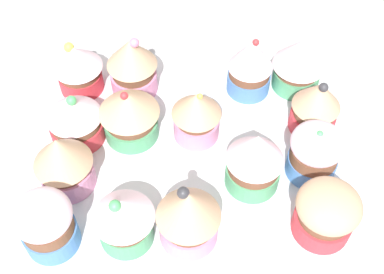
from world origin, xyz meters
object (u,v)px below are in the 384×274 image
(cupcake_1, at_px, (315,152))
(cupcake_9, at_px, (129,113))
(cupcake_7, at_px, (196,114))
(cupcake_8, at_px, (124,218))
(baking_tray, at_px, (192,156))
(cupcake_0, at_px, (326,212))
(cupcake_14, at_px, (78,67))
(cupcake_3, at_px, (299,62))
(cupcake_5, at_px, (250,66))
(cupcake_4, at_px, (255,160))
(cupcake_6, at_px, (188,215))
(cupcake_13, at_px, (75,118))
(cupcake_12, at_px, (63,162))
(cupcake_10, at_px, (132,65))
(cupcake_2, at_px, (316,105))
(cupcake_11, at_px, (46,223))

(cupcake_1, height_order, cupcake_9, cupcake_9)
(cupcake_7, height_order, cupcake_8, cupcake_8)
(cupcake_1, xyz_separation_m, cupcake_8, (-0.07, 0.20, 0.00))
(baking_tray, height_order, cupcake_0, cupcake_0)
(cupcake_9, distance_m, cupcake_14, 0.10)
(cupcake_0, relative_size, cupcake_9, 0.89)
(cupcake_1, distance_m, cupcake_3, 0.13)
(baking_tray, bearing_deg, cupcake_7, -11.49)
(cupcake_5, xyz_separation_m, cupcake_9, (-0.07, 0.14, -0.00))
(cupcake_4, height_order, cupcake_5, cupcake_5)
(cupcake_6, bearing_deg, cupcake_9, 25.65)
(cupcake_13, bearing_deg, baking_tray, -101.98)
(baking_tray, height_order, cupcake_1, cupcake_1)
(cupcake_9, xyz_separation_m, cupcake_14, (0.08, 0.07, -0.00))
(cupcake_12, bearing_deg, cupcake_8, -134.79)
(cupcake_4, height_order, cupcake_8, cupcake_4)
(cupcake_7, bearing_deg, cupcake_14, 61.11)
(cupcake_4, bearing_deg, cupcake_8, 115.40)
(cupcake_12, bearing_deg, baking_tray, -75.04)
(cupcake_10, distance_m, cupcake_14, 0.07)
(cupcake_6, height_order, cupcake_12, cupcake_6)
(cupcake_9, bearing_deg, cupcake_12, 135.47)
(cupcake_7, xyz_separation_m, cupcake_12, (-0.06, 0.14, 0.00))
(cupcake_6, relative_size, cupcake_9, 1.17)
(cupcake_8, distance_m, cupcake_10, 0.20)
(cupcake_9, height_order, cupcake_13, cupcake_9)
(cupcake_5, distance_m, cupcake_13, 0.21)
(cupcake_2, xyz_separation_m, cupcake_12, (-0.07, 0.27, 0.00))
(cupcake_0, height_order, cupcake_2, cupcake_2)
(cupcake_7, distance_m, cupcake_13, 0.14)
(cupcake_0, distance_m, cupcake_1, 0.07)
(cupcake_14, bearing_deg, cupcake_2, -104.00)
(cupcake_0, xyz_separation_m, cupcake_11, (-0.01, 0.27, 0.00))
(cupcake_10, distance_m, cupcake_13, 0.10)
(cupcake_14, bearing_deg, cupcake_4, -126.02)
(cupcake_8, relative_size, cupcake_12, 0.96)
(cupcake_3, relative_size, cupcake_4, 0.93)
(cupcake_1, bearing_deg, cupcake_9, 74.03)
(cupcake_3, relative_size, cupcake_8, 1.02)
(cupcake_1, bearing_deg, cupcake_0, 179.37)
(cupcake_12, bearing_deg, cupcake_10, -25.40)
(cupcake_13, bearing_deg, cupcake_7, -89.98)
(cupcake_0, distance_m, cupcake_14, 0.33)
(cupcake_1, distance_m, cupcake_2, 0.06)
(cupcake_14, bearing_deg, cupcake_12, -179.49)
(baking_tray, relative_size, cupcake_11, 5.33)
(cupcake_4, height_order, cupcake_12, cupcake_4)
(cupcake_11, distance_m, cupcake_14, 0.21)
(cupcake_1, xyz_separation_m, cupcake_12, (-0.01, 0.26, 0.00))
(cupcake_5, bearing_deg, cupcake_6, 158.76)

